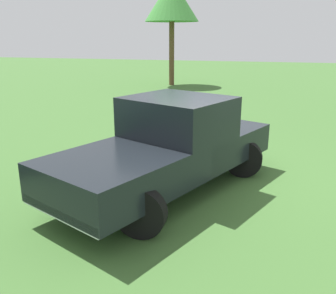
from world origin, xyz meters
TOP-DOWN VIEW (x-y plane):
  - ground_plane at (0.00, 0.00)m, footprint 80.00×80.00m
  - pickup_truck at (-0.59, -0.70)m, footprint 3.69×5.41m
  - tree_back_left at (-5.02, 15.22)m, footprint 3.26×3.26m
  - traffic_cone at (0.61, 3.59)m, footprint 0.32×0.32m

SIDE VIEW (x-z plane):
  - ground_plane at x=0.00m, z-range 0.00..0.00m
  - traffic_cone at x=0.61m, z-range 0.00..0.55m
  - pickup_truck at x=-0.59m, z-range 0.04..1.86m
  - tree_back_left at x=-5.02m, z-range 1.86..8.12m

